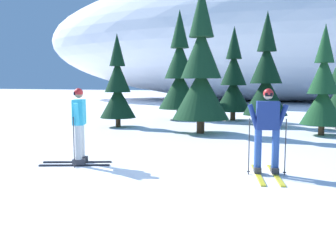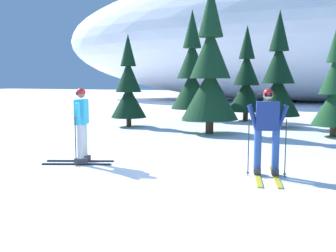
# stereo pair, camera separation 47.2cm
# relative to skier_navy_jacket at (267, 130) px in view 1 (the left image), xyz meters

# --- Properties ---
(ground_plane) EXTENTS (120.00, 120.00, 0.00)m
(ground_plane) POSITION_rel_skier_navy_jacket_xyz_m (-2.13, -0.27, -0.94)
(ground_plane) COLOR white
(skier_navy_jacket) EXTENTS (0.84, 1.85, 1.77)m
(skier_navy_jacket) POSITION_rel_skier_navy_jacket_xyz_m (0.00, 0.00, 0.00)
(skier_navy_jacket) COLOR gold
(skier_navy_jacket) RESTS_ON ground
(skier_cyan_jacket) EXTENTS (1.66, 0.97, 1.76)m
(skier_cyan_jacket) POSITION_rel_skier_navy_jacket_xyz_m (-4.18, -0.33, 0.00)
(skier_cyan_jacket) COLOR black
(skier_cyan_jacket) RESTS_ON ground
(pine_tree_far_left) EXTENTS (1.47, 1.47, 3.82)m
(pine_tree_far_left) POSITION_rel_skier_navy_jacket_xyz_m (-6.48, 6.62, 0.66)
(pine_tree_far_left) COLOR #47301E
(pine_tree_far_left) RESTS_ON ground
(pine_tree_left) EXTENTS (2.05, 2.05, 5.30)m
(pine_tree_left) POSITION_rel_skier_navy_jacket_xyz_m (-4.93, 10.38, 1.28)
(pine_tree_left) COLOR #47301E
(pine_tree_left) RESTS_ON ground
(pine_tree_center_left) EXTENTS (2.04, 2.04, 5.28)m
(pine_tree_center_left) POSITION_rel_skier_navy_jacket_xyz_m (-2.76, 5.73, 1.27)
(pine_tree_center_left) COLOR #47301E
(pine_tree_center_left) RESTS_ON ground
(pine_tree_center) EXTENTS (1.72, 1.72, 4.47)m
(pine_tree_center) POSITION_rel_skier_navy_jacket_xyz_m (-2.36, 10.77, 0.93)
(pine_tree_center) COLOR #47301E
(pine_tree_center) RESTS_ON ground
(pine_tree_center_right) EXTENTS (1.84, 1.84, 4.75)m
(pine_tree_center_right) POSITION_rel_skier_navy_jacket_xyz_m (-0.70, 8.71, 1.05)
(pine_tree_center_right) COLOR #47301E
(pine_tree_center_right) RESTS_ON ground
(pine_tree_right) EXTENTS (1.49, 1.49, 3.86)m
(pine_tree_right) POSITION_rel_skier_navy_jacket_xyz_m (1.41, 6.53, 0.68)
(pine_tree_right) COLOR #47301E
(pine_tree_right) RESTS_ON ground
(snow_ridge_background) EXTENTS (45.63, 20.04, 11.54)m
(snow_ridge_background) POSITION_rel_skier_navy_jacket_xyz_m (-1.24, 29.42, 4.84)
(snow_ridge_background) COLOR white
(snow_ridge_background) RESTS_ON ground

